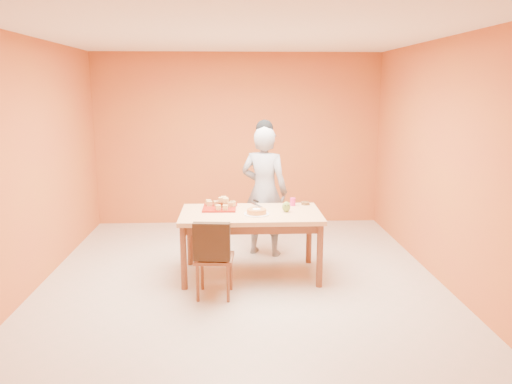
{
  "coord_description": "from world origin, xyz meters",
  "views": [
    {
      "loc": [
        -0.08,
        -5.41,
        2.16
      ],
      "look_at": [
        0.18,
        0.3,
        0.96
      ],
      "focal_mm": 35.0,
      "sensor_mm": 36.0,
      "label": 1
    }
  ],
  "objects_px": {
    "person": "(264,191)",
    "egg_ornament": "(286,207)",
    "red_dinner_plate": "(226,205)",
    "checker_tin": "(305,203)",
    "sponge_cake": "(257,211)",
    "dining_chair": "(214,256)",
    "dining_table": "(251,220)",
    "pastry_platter": "(220,208)",
    "magenta_glass": "(293,202)"
  },
  "relations": [
    {
      "from": "sponge_cake",
      "to": "egg_ornament",
      "type": "xyz_separation_m",
      "value": [
        0.35,
        0.1,
        0.02
      ]
    },
    {
      "from": "magenta_glass",
      "to": "checker_tin",
      "type": "bearing_deg",
      "value": 15.79
    },
    {
      "from": "magenta_glass",
      "to": "checker_tin",
      "type": "relative_size",
      "value": 0.89
    },
    {
      "from": "dining_chair",
      "to": "sponge_cake",
      "type": "distance_m",
      "value": 0.76
    },
    {
      "from": "dining_chair",
      "to": "red_dinner_plate",
      "type": "height_order",
      "value": "dining_chair"
    },
    {
      "from": "magenta_glass",
      "to": "dining_table",
      "type": "bearing_deg",
      "value": -149.63
    },
    {
      "from": "pastry_platter",
      "to": "magenta_glass",
      "type": "xyz_separation_m",
      "value": [
        0.88,
        0.13,
        0.04
      ]
    },
    {
      "from": "sponge_cake",
      "to": "checker_tin",
      "type": "relative_size",
      "value": 2.08
    },
    {
      "from": "dining_table",
      "to": "pastry_platter",
      "type": "bearing_deg",
      "value": 153.79
    },
    {
      "from": "person",
      "to": "pastry_platter",
      "type": "height_order",
      "value": "person"
    },
    {
      "from": "person",
      "to": "checker_tin",
      "type": "relative_size",
      "value": 16.02
    },
    {
      "from": "sponge_cake",
      "to": "dining_chair",
      "type": "bearing_deg",
      "value": -133.89
    },
    {
      "from": "red_dinner_plate",
      "to": "checker_tin",
      "type": "distance_m",
      "value": 0.97
    },
    {
      "from": "pastry_platter",
      "to": "red_dinner_plate",
      "type": "distance_m",
      "value": 0.19
    },
    {
      "from": "person",
      "to": "checker_tin",
      "type": "xyz_separation_m",
      "value": [
        0.48,
        -0.41,
        -0.07
      ]
    },
    {
      "from": "magenta_glass",
      "to": "person",
      "type": "bearing_deg",
      "value": 124.67
    },
    {
      "from": "dining_table",
      "to": "magenta_glass",
      "type": "xyz_separation_m",
      "value": [
        0.52,
        0.3,
        0.14
      ]
    },
    {
      "from": "dining_table",
      "to": "checker_tin",
      "type": "height_order",
      "value": "checker_tin"
    },
    {
      "from": "egg_ornament",
      "to": "checker_tin",
      "type": "height_order",
      "value": "egg_ornament"
    },
    {
      "from": "dining_chair",
      "to": "sponge_cake",
      "type": "bearing_deg",
      "value": 51.19
    },
    {
      "from": "sponge_cake",
      "to": "checker_tin",
      "type": "bearing_deg",
      "value": 36.87
    },
    {
      "from": "person",
      "to": "sponge_cake",
      "type": "relative_size",
      "value": 7.69
    },
    {
      "from": "dining_table",
      "to": "magenta_glass",
      "type": "height_order",
      "value": "magenta_glass"
    },
    {
      "from": "pastry_platter",
      "to": "checker_tin",
      "type": "xyz_separation_m",
      "value": [
        1.04,
        0.17,
        0.0
      ]
    },
    {
      "from": "egg_ornament",
      "to": "checker_tin",
      "type": "bearing_deg",
      "value": 38.24
    },
    {
      "from": "red_dinner_plate",
      "to": "dining_chair",
      "type": "bearing_deg",
      "value": -96.69
    },
    {
      "from": "red_dinner_plate",
      "to": "egg_ornament",
      "type": "bearing_deg",
      "value": -27.24
    },
    {
      "from": "pastry_platter",
      "to": "red_dinner_plate",
      "type": "relative_size",
      "value": 1.37
    },
    {
      "from": "red_dinner_plate",
      "to": "checker_tin",
      "type": "bearing_deg",
      "value": 0.0
    },
    {
      "from": "dining_chair",
      "to": "egg_ornament",
      "type": "distance_m",
      "value": 1.07
    },
    {
      "from": "egg_ornament",
      "to": "dining_table",
      "type": "bearing_deg",
      "value": 164.21
    },
    {
      "from": "dining_chair",
      "to": "magenta_glass",
      "type": "height_order",
      "value": "magenta_glass"
    },
    {
      "from": "dining_table",
      "to": "checker_tin",
      "type": "relative_size",
      "value": 15.21
    },
    {
      "from": "red_dinner_plate",
      "to": "checker_tin",
      "type": "xyz_separation_m",
      "value": [
        0.97,
        0.0,
        0.01
      ]
    },
    {
      "from": "dining_chair",
      "to": "pastry_platter",
      "type": "relative_size",
      "value": 2.2
    },
    {
      "from": "person",
      "to": "egg_ornament",
      "type": "height_order",
      "value": "person"
    },
    {
      "from": "pastry_platter",
      "to": "magenta_glass",
      "type": "height_order",
      "value": "magenta_glass"
    },
    {
      "from": "person",
      "to": "pastry_platter",
      "type": "bearing_deg",
      "value": 67.28
    },
    {
      "from": "person",
      "to": "magenta_glass",
      "type": "height_order",
      "value": "person"
    },
    {
      "from": "dining_table",
      "to": "person",
      "type": "distance_m",
      "value": 0.81
    },
    {
      "from": "pastry_platter",
      "to": "egg_ornament",
      "type": "distance_m",
      "value": 0.79
    },
    {
      "from": "pastry_platter",
      "to": "red_dinner_plate",
      "type": "xyz_separation_m",
      "value": [
        0.07,
        0.17,
        -0.0
      ]
    },
    {
      "from": "checker_tin",
      "to": "dining_table",
      "type": "bearing_deg",
      "value": -152.76
    },
    {
      "from": "dining_chair",
      "to": "person",
      "type": "height_order",
      "value": "person"
    },
    {
      "from": "dining_chair",
      "to": "egg_ornament",
      "type": "bearing_deg",
      "value": 41.02
    },
    {
      "from": "checker_tin",
      "to": "pastry_platter",
      "type": "bearing_deg",
      "value": -170.61
    },
    {
      "from": "sponge_cake",
      "to": "pastry_platter",
      "type": "bearing_deg",
      "value": 145.37
    },
    {
      "from": "dining_table",
      "to": "sponge_cake",
      "type": "relative_size",
      "value": 7.3
    },
    {
      "from": "egg_ornament",
      "to": "dining_chair",
      "type": "bearing_deg",
      "value": -158.58
    },
    {
      "from": "dining_chair",
      "to": "pastry_platter",
      "type": "bearing_deg",
      "value": 92.11
    }
  ]
}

